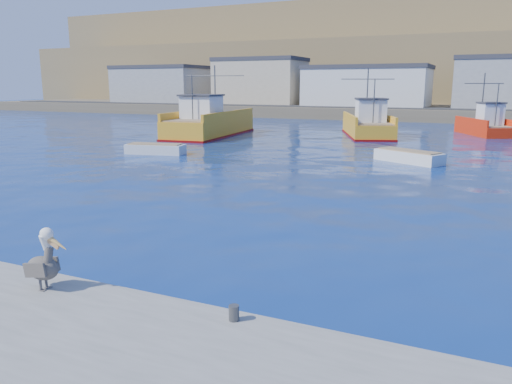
% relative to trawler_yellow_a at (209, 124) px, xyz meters
% --- Properties ---
extents(ground, '(260.00, 260.00, 0.00)m').
position_rel_trawler_yellow_a_xyz_m(ground, '(17.32, -31.03, -1.15)').
color(ground, navy).
rests_on(ground, ground).
extents(dock_bollards, '(36.20, 0.20, 0.30)m').
position_rel_trawler_yellow_a_xyz_m(dock_bollards, '(17.92, -34.43, -0.50)').
color(dock_bollards, '#4C4C4C').
rests_on(dock_bollards, dock).
extents(far_shore, '(200.00, 81.00, 24.00)m').
position_rel_trawler_yellow_a_xyz_m(far_shore, '(17.32, 78.17, 7.83)').
color(far_shore, brown).
rests_on(far_shore, ground).
extents(trawler_yellow_a, '(6.06, 13.64, 6.76)m').
position_rel_trawler_yellow_a_xyz_m(trawler_yellow_a, '(0.00, 0.00, 0.00)').
color(trawler_yellow_a, orange).
rests_on(trawler_yellow_a, ground).
extents(trawler_yellow_b, '(7.23, 11.31, 6.44)m').
position_rel_trawler_yellow_a_xyz_m(trawler_yellow_b, '(14.06, 5.96, -0.14)').
color(trawler_yellow_b, orange).
rests_on(trawler_yellow_b, ground).
extents(boat_orange, '(5.65, 7.82, 5.95)m').
position_rel_trawler_yellow_a_xyz_m(boat_orange, '(24.27, 11.52, -0.16)').
color(boat_orange, red).
rests_on(boat_orange, ground).
extents(skiff_left, '(4.37, 2.28, 0.91)m').
position_rel_trawler_yellow_a_xyz_m(skiff_left, '(3.03, -12.97, -0.86)').
color(skiff_left, silver).
rests_on(skiff_left, ground).
extents(skiff_mid, '(4.58, 3.44, 0.95)m').
position_rel_trawler_yellow_a_xyz_m(skiff_mid, '(20.05, -9.52, -0.84)').
color(skiff_mid, silver).
rests_on(skiff_mid, ground).
extents(pelican, '(1.14, 0.52, 1.41)m').
position_rel_trawler_yellow_a_xyz_m(pelican, '(15.94, -34.84, -0.04)').
color(pelican, '#595451').
rests_on(pelican, dock).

